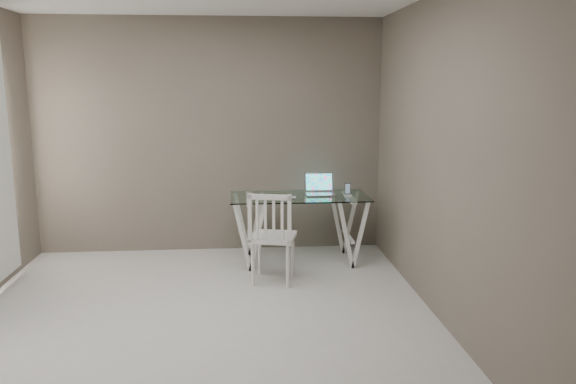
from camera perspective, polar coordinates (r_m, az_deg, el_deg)
The scene contains 7 objects.
room at distance 4.35m, azimuth -10.50°, elevation 7.64°, with size 4.50×4.52×2.71m.
desk at distance 6.22m, azimuth 1.15°, elevation -3.68°, with size 1.50×0.70×0.75m.
chair at distance 5.50m, azimuth -1.65°, elevation -4.23°, with size 0.51×0.51×0.93m.
laptop at distance 6.26m, azimuth 3.26°, elevation 0.31°, with size 0.33×0.29×0.23m.
keyboard at distance 6.03m, azimuth -0.29°, elevation -0.56°, with size 0.25×0.11×0.01m, color silver.
mouse at distance 5.95m, azimuth 0.10°, elevation -0.57°, with size 0.11×0.07×0.04m, color silver.
phone_dock at distance 6.17m, azimuth 6.08°, elevation -0.03°, with size 0.07×0.07×0.14m.
Camera 1 is at (0.36, -4.30, 1.95)m, focal length 35.00 mm.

